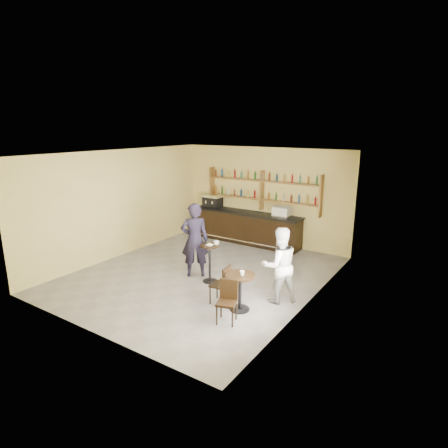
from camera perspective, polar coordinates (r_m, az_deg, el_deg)
The scene contains 23 objects.
floor at distance 10.15m, azimuth -3.46°, elevation -7.65°, with size 7.00×7.00×0.00m, color slate.
ceiling at distance 9.41m, azimuth -3.76°, elevation 10.68°, with size 7.00×7.00×0.00m, color white.
wall_back at distance 12.57m, azimuth 6.04°, elevation 4.28°, with size 7.00×7.00×0.00m, color #DFCF7E.
wall_front at distance 7.28m, azimuth -20.41°, elevation -4.27°, with size 7.00×7.00×0.00m, color #DFCF7E.
wall_left at distance 11.67m, azimuth -15.49°, elevation 3.02°, with size 7.00×7.00×0.00m, color #DFCF7E.
wall_right at distance 8.26m, azimuth 13.28°, elevation -1.53°, with size 7.00×7.00×0.00m, color #DFCF7E.
window_pane at distance 7.16m, azimuth 9.92°, elevation -3.01°, with size 2.00×2.00×0.00m, color white.
window_frame at distance 7.17m, azimuth 9.88°, elevation -3.01°, with size 0.04×1.70×2.10m, color black, non-canonical shape.
shelf_unit at distance 12.42m, azimuth 5.79°, elevation 5.14°, with size 4.00×0.26×1.40m, color brown, non-canonical shape.
liquor_bottles at distance 12.39m, azimuth 5.81°, elevation 5.92°, with size 3.68×0.10×1.00m, color #8C5919, non-canonical shape.
bar_counter at distance 12.72m, azimuth 3.35°, elevation -0.48°, with size 3.93×0.77×1.06m, color black, non-canonical shape.
espresso_machine at distance 13.27m, azimuth -1.75°, elevation 3.54°, with size 0.63×0.41×0.45m, color black, non-canonical shape.
pastry_case at distance 11.97m, azimuth 8.82°, elevation 1.83°, with size 0.54×0.43×0.32m, color silver, non-canonical shape.
pedestal_table at distance 9.51m, azimuth -2.19°, elevation -6.03°, with size 0.48×0.48×0.98m, color black, non-canonical shape.
napkin at distance 9.34m, azimuth -2.22°, elevation -3.21°, with size 0.17×0.17×0.00m, color white.
donut at distance 9.32m, azimuth -2.21°, elevation -3.10°, with size 0.12×0.12×0.04m, color gold.
cup_pedestal at distance 9.33m, azimuth -1.16°, elevation -2.89°, with size 0.14×0.14×0.11m, color white.
man_main at distance 9.76m, azimuth -4.49°, elevation -2.45°, with size 0.72×0.47×1.97m, color black.
cafe_table at distance 8.14m, azimuth 2.44°, elevation -10.36°, with size 0.65×0.65×0.82m, color black, non-canonical shape.
cup_cafe at distance 7.93m, azimuth 2.79°, elevation -7.46°, with size 0.10×0.10×0.10m, color white.
chair_west at distance 8.43m, azimuth -0.63°, elevation -9.19°, with size 0.38×0.38×0.88m, color black, non-canonical shape.
chair_south at distance 7.64m, azimuth 0.40°, elevation -11.87°, with size 0.38×0.38×0.87m, color black, non-canonical shape.
patron_second at distance 8.43m, azimuth 8.41°, elevation -6.22°, with size 0.84×0.66×1.73m, color #A1A1A7.
Camera 1 is at (5.66, -7.49, 3.85)m, focal length 30.00 mm.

